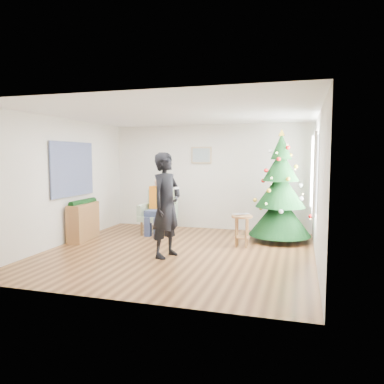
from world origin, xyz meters
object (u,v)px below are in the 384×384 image
(stool, at_px, (242,231))
(console, at_px, (83,222))
(armchair, at_px, (159,218))
(standing_man, at_px, (166,205))
(christmas_tree, at_px, (280,191))

(stool, xyz_separation_m, console, (-3.42, -0.34, 0.08))
(armchair, bearing_deg, standing_man, -61.08)
(armchair, height_order, console, armchair)
(standing_man, distance_m, console, 2.43)
(standing_man, height_order, console, standing_man)
(standing_man, bearing_deg, console, 88.12)
(christmas_tree, height_order, stool, christmas_tree)
(christmas_tree, xyz_separation_m, armchair, (-2.79, -0.02, -0.70))
(stool, relative_size, armchair, 0.62)
(christmas_tree, distance_m, armchair, 2.87)
(christmas_tree, bearing_deg, console, -165.11)
(stool, relative_size, standing_man, 0.34)
(armchair, relative_size, standing_man, 0.54)
(christmas_tree, xyz_separation_m, standing_man, (-1.90, -1.90, -0.13))
(christmas_tree, height_order, armchair, christmas_tree)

